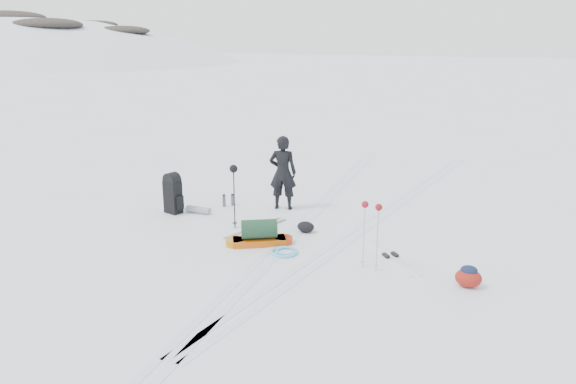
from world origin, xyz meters
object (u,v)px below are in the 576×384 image
(expedition_rucksack, at_px, (176,194))
(pulk_sled, at_px, (259,235))
(ski_poles_black, at_px, (234,176))
(skier, at_px, (283,173))

(expedition_rucksack, bearing_deg, pulk_sled, -7.27)
(pulk_sled, xyz_separation_m, expedition_rucksack, (-2.69, 1.09, 0.25))
(ski_poles_black, bearing_deg, expedition_rucksack, 172.59)
(skier, bearing_deg, ski_poles_black, 62.81)
(skier, distance_m, pulk_sled, 2.53)
(ski_poles_black, bearing_deg, pulk_sled, -31.95)
(skier, xyz_separation_m, ski_poles_black, (-0.40, -1.68, 0.26))
(expedition_rucksack, bearing_deg, skier, 45.49)
(pulk_sled, relative_size, ski_poles_black, 0.96)
(pulk_sled, height_order, expedition_rucksack, expedition_rucksack)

